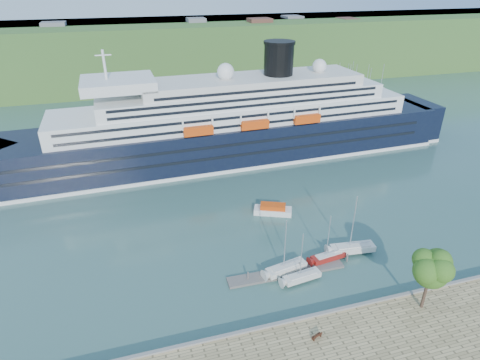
% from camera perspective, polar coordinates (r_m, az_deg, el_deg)
% --- Properties ---
extents(ground, '(400.00, 400.00, 0.00)m').
position_cam_1_polar(ground, '(58.82, 11.77, -18.65)').
color(ground, '#30564C').
rests_on(ground, ground).
extents(far_hillside, '(400.00, 50.00, 24.00)m').
position_cam_1_polar(far_hillside, '(183.88, -9.57, 17.62)').
color(far_hillside, '#316127').
rests_on(far_hillside, ground).
extents(quay_coping, '(220.00, 0.50, 0.30)m').
position_cam_1_polar(quay_coping, '(57.89, 11.98, -17.98)').
color(quay_coping, slate).
rests_on(quay_coping, promenade).
extents(cruise_ship, '(125.17, 21.81, 28.00)m').
position_cam_1_polar(cruise_ship, '(97.39, -1.98, 10.72)').
color(cruise_ship, black).
rests_on(cruise_ship, ground).
extents(park_bench, '(1.56, 1.04, 0.93)m').
position_cam_1_polar(park_bench, '(54.60, 10.86, -20.88)').
color(park_bench, '#421E12').
rests_on(park_bench, promenade).
extents(promenade_tree, '(6.12, 6.12, 10.14)m').
position_cam_1_polar(promenade_tree, '(59.74, 25.30, -12.49)').
color(promenade_tree, '#285817').
rests_on(promenade_tree, promenade).
extents(floating_pontoon, '(18.84, 2.65, 0.42)m').
position_cam_1_polar(floating_pontoon, '(64.59, 6.61, -12.94)').
color(floating_pontoon, '#69645E').
rests_on(floating_pontoon, ground).
extents(sailboat_white_near, '(7.57, 3.44, 9.45)m').
position_cam_1_polar(sailboat_white_near, '(61.94, 6.78, -9.63)').
color(sailboat_white_near, silver).
rests_on(sailboat_white_near, ground).
extents(sailboat_red, '(6.65, 2.60, 8.36)m').
position_cam_1_polar(sailboat_red, '(65.79, 12.73, -8.30)').
color(sailboat_red, maroon).
rests_on(sailboat_red, ground).
extents(sailboat_white_far, '(8.34, 3.15, 10.52)m').
position_cam_1_polar(sailboat_white_far, '(67.89, 16.16, -6.44)').
color(sailboat_white_far, silver).
rests_on(sailboat_white_far, ground).
extents(tender_launch, '(7.75, 5.22, 2.03)m').
position_cam_1_polar(tender_launch, '(78.35, 4.70, -4.13)').
color(tender_launch, '#D6420C').
rests_on(tender_launch, ground).
extents(sailboat_extra, '(6.68, 2.61, 8.40)m').
position_cam_1_polar(sailboat_extra, '(61.08, 9.05, -11.03)').
color(sailboat_extra, silver).
rests_on(sailboat_extra, ground).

